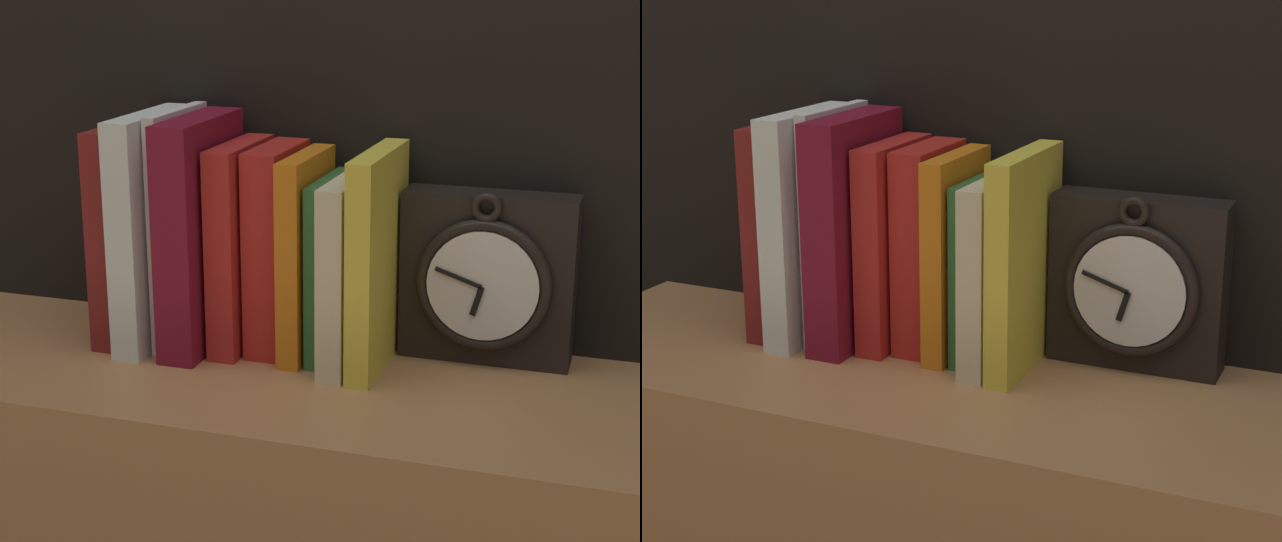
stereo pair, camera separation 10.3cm
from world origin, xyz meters
TOP-DOWN VIEW (x-y plane):
  - clock at (0.15, 0.11)m, footprint 0.18×0.06m
  - book_slot0_maroon at (-0.24, 0.07)m, footprint 0.03×0.14m
  - book_slot1_white at (-0.21, 0.06)m, footprint 0.03×0.15m
  - book_slot2_white at (-0.18, 0.07)m, footprint 0.01×0.13m
  - book_slot3_maroon at (-0.15, 0.06)m, footprint 0.04×0.15m
  - book_slot4_red at (-0.11, 0.07)m, footprint 0.03×0.13m
  - book_slot5_red at (-0.07, 0.08)m, footprint 0.04×0.11m
  - book_slot6_orange at (-0.04, 0.07)m, footprint 0.02×0.13m
  - book_slot7_green at (-0.02, 0.08)m, footprint 0.02×0.12m
  - book_slot8_cream at (0.01, 0.06)m, footprint 0.03×0.15m
  - book_slot9_yellow at (0.04, 0.06)m, footprint 0.03×0.15m

SIDE VIEW (x-z plane):
  - clock at x=0.15m, z-range 0.81..0.99m
  - book_slot7_green at x=-0.02m, z-range 0.81..1.00m
  - book_slot8_cream at x=0.01m, z-range 0.81..1.01m
  - book_slot6_orange at x=-0.04m, z-range 0.81..1.03m
  - book_slot5_red at x=-0.07m, z-range 0.81..1.03m
  - book_slot4_red at x=-0.11m, z-range 0.81..1.03m
  - book_slot9_yellow at x=0.04m, z-range 0.81..1.04m
  - book_slot0_maroon at x=-0.24m, z-range 0.81..1.05m
  - book_slot3_maroon at x=-0.15m, z-range 0.81..1.06m
  - book_slot1_white at x=-0.21m, z-range 0.81..1.06m
  - book_slot2_white at x=-0.18m, z-range 0.81..1.07m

